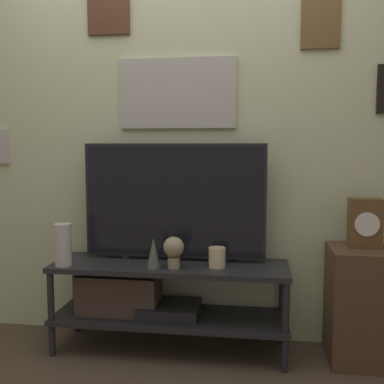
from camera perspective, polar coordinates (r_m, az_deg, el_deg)
ground_plane at (r=2.71m, az=-3.87°, el=-21.53°), size 12.00×12.00×0.00m
wall_back at (r=2.92m, az=-1.87°, el=8.02°), size 6.40×0.08×2.70m
media_console at (r=2.83m, az=-5.26°, el=-12.85°), size 1.42×0.43×0.54m
television at (r=2.77m, az=-2.28°, el=-1.15°), size 1.13×0.05×0.73m
vase_slim_bronze at (r=2.64m, az=-4.91°, el=-7.73°), size 0.08×0.08×0.18m
vase_tall_ceramic at (r=2.78m, az=-16.05°, el=-6.47°), size 0.10×0.10×0.25m
candle_jar at (r=2.66m, az=3.20°, el=-8.29°), size 0.10×0.10×0.12m
decorative_bust at (r=2.63m, az=-2.34°, el=-7.30°), size 0.12×0.12×0.19m
side_table at (r=2.85m, az=20.70°, el=-13.25°), size 0.37×0.38×0.67m
mantel_clock at (r=2.77m, az=21.11°, el=-3.68°), size 0.18×0.11×0.28m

